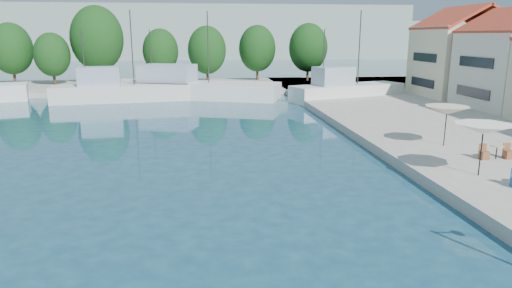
{
  "coord_description": "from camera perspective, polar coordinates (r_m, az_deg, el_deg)",
  "views": [
    {
      "loc": [
        -4.53,
        3.42,
        7.14
      ],
      "look_at": [
        -1.78,
        26.0,
        1.7
      ],
      "focal_mm": 32.0,
      "sensor_mm": 36.0,
      "label": 1
    }
  ],
  "objects": [
    {
      "name": "quay_far",
      "position": [
        64.04,
        -10.09,
        7.11
      ],
      "size": [
        90.0,
        16.0,
        0.6
      ],
      "primitive_type": "cube",
      "color": "#A39B93",
      "rests_on": "ground"
    },
    {
      "name": "hill_west",
      "position": [
        158.64,
        -16.64,
        13.21
      ],
      "size": [
        180.0,
        40.0,
        16.0
      ],
      "primitive_type": "cube",
      "color": "#8F9C92",
      "rests_on": "ground"
    },
    {
      "name": "hill_east",
      "position": [
        182.11,
        7.4,
        12.98
      ],
      "size": [
        140.0,
        40.0,
        12.0
      ],
      "primitive_type": "cube",
      "color": "#8F9C92",
      "rests_on": "ground"
    },
    {
      "name": "building_06",
      "position": [
        55.5,
        24.43,
        10.57
      ],
      "size": [
        9.0,
        8.8,
        10.2
      ],
      "color": "beige",
      "rests_on": "quay_right"
    },
    {
      "name": "trawler_02",
      "position": [
        53.09,
        -16.92,
        6.3
      ],
      "size": [
        14.92,
        5.67,
        10.2
      ],
      "rotation": [
        0.0,
        0.0,
        0.13
      ],
      "color": "silver",
      "rests_on": "ground"
    },
    {
      "name": "trawler_03",
      "position": [
        54.38,
        -8.47,
        6.89
      ],
      "size": [
        20.86,
        11.62,
        10.2
      ],
      "rotation": [
        0.0,
        0.0,
        -0.33
      ],
      "color": "silver",
      "rests_on": "ground"
    },
    {
      "name": "trawler_04",
      "position": [
        52.09,
        11.06,
        6.5
      ],
      "size": [
        13.73,
        7.53,
        10.2
      ],
      "rotation": [
        0.0,
        0.0,
        0.32
      ],
      "color": "silver",
      "rests_on": "ground"
    },
    {
      "name": "tree_02",
      "position": [
        71.37,
        -28.28,
        10.45
      ],
      "size": [
        5.57,
        5.57,
        8.25
      ],
      "color": "#3F2B19",
      "rests_on": "quay_far"
    },
    {
      "name": "tree_03",
      "position": [
        67.9,
        -24.14,
        10.15
      ],
      "size": [
        4.68,
        4.68,
        6.92
      ],
      "color": "#3F2B19",
      "rests_on": "quay_far"
    },
    {
      "name": "tree_04",
      "position": [
        68.19,
        -19.25,
        12.34
      ],
      "size": [
        7.13,
        7.13,
        10.56
      ],
      "color": "#3F2B19",
      "rests_on": "quay_far"
    },
    {
      "name": "tree_05",
      "position": [
        68.07,
        -11.85,
        11.3
      ],
      "size": [
        5.07,
        5.07,
        7.5
      ],
      "color": "#3F2B19",
      "rests_on": "quay_far"
    },
    {
      "name": "tree_06",
      "position": [
        64.99,
        -6.15,
        11.59
      ],
      "size": [
        5.3,
        5.3,
        7.84
      ],
      "color": "#3F2B19",
      "rests_on": "quay_far"
    },
    {
      "name": "tree_07",
      "position": [
        68.63,
        0.16,
        11.85
      ],
      "size": [
        5.43,
        5.43,
        8.03
      ],
      "color": "#3F2B19",
      "rests_on": "quay_far"
    },
    {
      "name": "tree_08",
      "position": [
        68.23,
        6.54,
        11.88
      ],
      "size": [
        5.6,
        5.6,
        8.28
      ],
      "color": "#3F2B19",
      "rests_on": "quay_far"
    },
    {
      "name": "umbrella_white",
      "position": [
        23.85,
        26.57,
        1.68
      ],
      "size": [
        2.72,
        2.72,
        2.52
      ],
      "color": "black",
      "rests_on": "quay_right"
    },
    {
      "name": "umbrella_cream",
      "position": [
        29.64,
        22.77,
        3.92
      ],
      "size": [
        2.65,
        2.65,
        2.42
      ],
      "color": "black",
      "rests_on": "quay_right"
    },
    {
      "name": "cafe_table_03",
      "position": [
        27.88,
        27.83,
        -1.1
      ],
      "size": [
        1.82,
        0.7,
        0.76
      ],
      "color": "black",
      "rests_on": "quay_right"
    }
  ]
}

